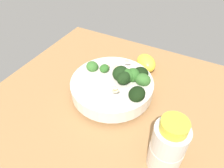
{
  "coord_description": "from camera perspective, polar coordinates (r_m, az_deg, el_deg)",
  "views": [
    {
      "loc": [
        34.06,
        20.06,
        41.93
      ],
      "look_at": [
        -2.44,
        0.71,
        4.0
      ],
      "focal_mm": 33.0,
      "sensor_mm": 36.0,
      "label": 1
    }
  ],
  "objects": [
    {
      "name": "bottle_tall",
      "position": [
        0.43,
        15.0,
        -16.68
      ],
      "size": [
        6.76,
        6.76,
        14.05
      ],
      "color": "beige",
      "rests_on": "ground_plane"
    },
    {
      "name": "ground_plane",
      "position": [
        0.59,
        -1.73,
        -5.33
      ],
      "size": [
        63.35,
        63.35,
        3.51
      ],
      "primitive_type": "cube",
      "color": "#996D42"
    },
    {
      "name": "lemon_wedge",
      "position": [
        0.67,
        9.4,
        5.79
      ],
      "size": [
        9.3,
        9.35,
        4.96
      ],
      "primitive_type": "ellipsoid",
      "rotation": [
        0.0,
        0.0,
        3.94
      ],
      "color": "yellow",
      "rests_on": "ground_plane"
    },
    {
      "name": "bowl_of_broccoli",
      "position": [
        0.56,
        0.69,
        -0.19
      ],
      "size": [
        22.46,
        22.64,
        9.53
      ],
      "color": "silver",
      "rests_on": "ground_plane"
    }
  ]
}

